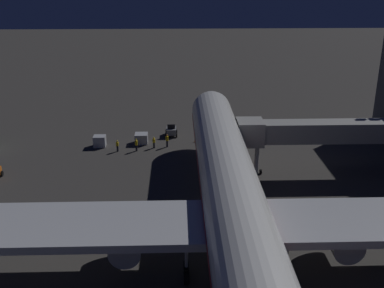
{
  "coord_description": "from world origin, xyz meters",
  "views": [
    {
      "loc": [
        4.78,
        43.12,
        24.77
      ],
      "look_at": [
        3.0,
        -12.86,
        3.5
      ],
      "focal_mm": 43.87,
      "sensor_mm": 36.0,
      "label": 1
    }
  ],
  "objects_px": {
    "ground_crew_near_nose_gear": "(136,144)",
    "ground_crew_by_belt_loader": "(154,142)",
    "baggage_tug_spare": "(171,131)",
    "baggage_container_near_belt": "(100,141)",
    "ground_crew_under_port_wing": "(167,140)",
    "traffic_cone_nose_starboard": "(195,140)",
    "airliner_at_gate": "(238,221)",
    "baggage_container_mid_row": "(141,138)",
    "traffic_cone_nose_port": "(224,140)",
    "ground_crew_marshaller_fwd": "(117,145)",
    "jet_bridge": "(321,132)"
  },
  "relations": [
    {
      "from": "baggage_container_near_belt",
      "to": "traffic_cone_nose_port",
      "type": "bearing_deg",
      "value": -176.02
    },
    {
      "from": "jet_bridge",
      "to": "baggage_container_near_belt",
      "type": "xyz_separation_m",
      "value": [
        29.24,
        -10.46,
        -4.8
      ]
    },
    {
      "from": "airliner_at_gate",
      "to": "baggage_container_mid_row",
      "type": "xyz_separation_m",
      "value": [
        10.25,
        -32.85,
        -4.79
      ]
    },
    {
      "from": "baggage_tug_spare",
      "to": "ground_crew_near_nose_gear",
      "type": "relative_size",
      "value": 1.22
    },
    {
      "from": "ground_crew_by_belt_loader",
      "to": "traffic_cone_nose_starboard",
      "type": "distance_m",
      "value": 6.52
    },
    {
      "from": "baggage_container_near_belt",
      "to": "baggage_container_mid_row",
      "type": "xyz_separation_m",
      "value": [
        -6.02,
        -1.15,
        -0.07
      ]
    },
    {
      "from": "baggage_container_mid_row",
      "to": "ground_crew_near_nose_gear",
      "type": "bearing_deg",
      "value": 81.27
    },
    {
      "from": "baggage_tug_spare",
      "to": "baggage_container_near_belt",
      "type": "distance_m",
      "value": 11.3
    },
    {
      "from": "airliner_at_gate",
      "to": "ground_crew_near_nose_gear",
      "type": "relative_size",
      "value": 37.09
    },
    {
      "from": "baggage_container_mid_row",
      "to": "ground_crew_near_nose_gear",
      "type": "xyz_separation_m",
      "value": [
        0.49,
        3.19,
        0.27
      ]
    },
    {
      "from": "airliner_at_gate",
      "to": "ground_crew_under_port_wing",
      "type": "distance_m",
      "value": 32.1
    },
    {
      "from": "baggage_tug_spare",
      "to": "baggage_container_mid_row",
      "type": "bearing_deg",
      "value": 35.37
    },
    {
      "from": "jet_bridge",
      "to": "traffic_cone_nose_port",
      "type": "height_order",
      "value": "jet_bridge"
    },
    {
      "from": "baggage_container_near_belt",
      "to": "traffic_cone_nose_port",
      "type": "distance_m",
      "value": 18.52
    },
    {
      "from": "ground_crew_under_port_wing",
      "to": "traffic_cone_nose_port",
      "type": "distance_m",
      "value": 8.81
    },
    {
      "from": "ground_crew_under_port_wing",
      "to": "ground_crew_near_nose_gear",
      "type": "bearing_deg",
      "value": 18.78
    },
    {
      "from": "airliner_at_gate",
      "to": "baggage_tug_spare",
      "type": "relative_size",
      "value": 30.34
    },
    {
      "from": "jet_bridge",
      "to": "baggage_container_mid_row",
      "type": "relative_size",
      "value": 12.97
    },
    {
      "from": "jet_bridge",
      "to": "baggage_tug_spare",
      "type": "distance_m",
      "value": 24.37
    },
    {
      "from": "jet_bridge",
      "to": "ground_crew_by_belt_loader",
      "type": "height_order",
      "value": "jet_bridge"
    },
    {
      "from": "ground_crew_near_nose_gear",
      "to": "ground_crew_by_belt_loader",
      "type": "xyz_separation_m",
      "value": [
        -2.45,
        -1.09,
        -0.09
      ]
    },
    {
      "from": "ground_crew_by_belt_loader",
      "to": "baggage_container_near_belt",
      "type": "bearing_deg",
      "value": -6.79
    },
    {
      "from": "baggage_tug_spare",
      "to": "ground_crew_near_nose_gear",
      "type": "height_order",
      "value": "baggage_tug_spare"
    },
    {
      "from": "baggage_tug_spare",
      "to": "ground_crew_by_belt_loader",
      "type": "relative_size",
      "value": 1.34
    },
    {
      "from": "traffic_cone_nose_port",
      "to": "baggage_container_mid_row",
      "type": "bearing_deg",
      "value": 0.62
    },
    {
      "from": "ground_crew_under_port_wing",
      "to": "jet_bridge",
      "type": "bearing_deg",
      "value": 152.9
    },
    {
      "from": "ground_crew_near_nose_gear",
      "to": "ground_crew_under_port_wing",
      "type": "distance_m",
      "value": 4.61
    },
    {
      "from": "jet_bridge",
      "to": "traffic_cone_nose_starboard",
      "type": "height_order",
      "value": "jet_bridge"
    },
    {
      "from": "baggage_container_mid_row",
      "to": "traffic_cone_nose_starboard",
      "type": "relative_size",
      "value": 3.42
    },
    {
      "from": "jet_bridge",
      "to": "traffic_cone_nose_port",
      "type": "bearing_deg",
      "value": -47.49
    },
    {
      "from": "baggage_container_mid_row",
      "to": "traffic_cone_nose_starboard",
      "type": "distance_m",
      "value": 8.07
    },
    {
      "from": "airliner_at_gate",
      "to": "baggage_container_near_belt",
      "type": "height_order",
      "value": "airliner_at_gate"
    },
    {
      "from": "airliner_at_gate",
      "to": "ground_crew_near_nose_gear",
      "type": "xyz_separation_m",
      "value": [
        10.74,
        -29.65,
        -4.52
      ]
    },
    {
      "from": "baggage_tug_spare",
      "to": "baggage_container_mid_row",
      "type": "xyz_separation_m",
      "value": [
        4.44,
        3.15,
        -0.04
      ]
    },
    {
      "from": "ground_crew_near_nose_gear",
      "to": "ground_crew_by_belt_loader",
      "type": "bearing_deg",
      "value": -155.98
    },
    {
      "from": "ground_crew_marshaller_fwd",
      "to": "traffic_cone_nose_starboard",
      "type": "xyz_separation_m",
      "value": [
        -11.23,
        -3.42,
        -0.65
      ]
    },
    {
      "from": "airliner_at_gate",
      "to": "ground_crew_by_belt_loader",
      "type": "distance_m",
      "value": 32.18
    },
    {
      "from": "baggage_container_near_belt",
      "to": "ground_crew_under_port_wing",
      "type": "bearing_deg",
      "value": 176.76
    },
    {
      "from": "baggage_container_near_belt",
      "to": "ground_crew_under_port_wing",
      "type": "distance_m",
      "value": 9.91
    },
    {
      "from": "ground_crew_under_port_wing",
      "to": "traffic_cone_nose_starboard",
      "type": "relative_size",
      "value": 3.48
    },
    {
      "from": "baggage_tug_spare",
      "to": "ground_crew_under_port_wing",
      "type": "height_order",
      "value": "baggage_tug_spare"
    },
    {
      "from": "traffic_cone_nose_starboard",
      "to": "jet_bridge",
      "type": "bearing_deg",
      "value": 142.25
    },
    {
      "from": "ground_crew_marshaller_fwd",
      "to": "ground_crew_under_port_wing",
      "type": "bearing_deg",
      "value": -167.43
    },
    {
      "from": "airliner_at_gate",
      "to": "traffic_cone_nose_port",
      "type": "distance_m",
      "value": 33.47
    },
    {
      "from": "ground_crew_by_belt_loader",
      "to": "ground_crew_marshaller_fwd",
      "type": "relative_size",
      "value": 1.0
    },
    {
      "from": "ground_crew_by_belt_loader",
      "to": "ground_crew_near_nose_gear",
      "type": "bearing_deg",
      "value": 24.02
    },
    {
      "from": "traffic_cone_nose_port",
      "to": "ground_crew_marshaller_fwd",
      "type": "bearing_deg",
      "value": 12.33
    },
    {
      "from": "traffic_cone_nose_starboard",
      "to": "traffic_cone_nose_port",
      "type": "bearing_deg",
      "value": 180.0
    },
    {
      "from": "ground_crew_by_belt_loader",
      "to": "jet_bridge",
      "type": "bearing_deg",
      "value": 155.9
    },
    {
      "from": "ground_crew_by_belt_loader",
      "to": "ground_crew_marshaller_fwd",
      "type": "height_order",
      "value": "ground_crew_marshaller_fwd"
    }
  ]
}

